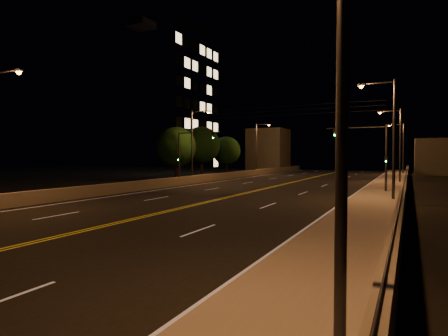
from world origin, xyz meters
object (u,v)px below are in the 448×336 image
at_px(traffic_signal_right, 373,150).
at_px(tree_1, 201,145).
at_px(traffic_signal_left, 187,151).
at_px(building_tower, 141,101).
at_px(streetlight_0, 324,56).
at_px(streetlight_2, 398,141).
at_px(tree_2, 226,151).
at_px(streetlight_4, 0,129).
at_px(streetlight_6, 258,145).
at_px(streetlight_1, 390,131).
at_px(streetlight_3, 401,145).
at_px(streetlight_5, 194,141).
at_px(tree_0, 176,147).

bearing_deg(traffic_signal_right, tree_1, 148.76).
bearing_deg(traffic_signal_left, building_tower, 138.19).
bearing_deg(streetlight_0, streetlight_2, 90.00).
height_order(streetlight_0, tree_2, streetlight_0).
distance_m(streetlight_4, streetlight_6, 43.80).
relative_size(streetlight_4, tree_1, 1.10).
bearing_deg(traffic_signal_right, tree_2, 138.42).
bearing_deg(streetlight_1, traffic_signal_right, 104.31).
bearing_deg(streetlight_2, streetlight_3, 90.00).
relative_size(streetlight_5, tree_2, 1.33).
distance_m(streetlight_0, tree_1, 51.85).
relative_size(traffic_signal_left, tree_0, 0.86).
bearing_deg(tree_0, traffic_signal_right, -12.82).
height_order(streetlight_3, tree_2, streetlight_3).
xyz_separation_m(traffic_signal_right, tree_1, (-26.07, 15.81, 1.12)).
height_order(streetlight_2, tree_1, streetlight_2).
height_order(streetlight_0, building_tower, building_tower).
relative_size(streetlight_2, building_tower, 0.31).
height_order(streetlight_1, tree_2, streetlight_1).
bearing_deg(building_tower, traffic_signal_right, -25.76).
height_order(traffic_signal_right, tree_2, tree_2).
bearing_deg(tree_1, streetlight_1, -38.30).
bearing_deg(streetlight_1, tree_1, 141.70).
height_order(streetlight_2, streetlight_5, same).
distance_m(traffic_signal_right, building_tower, 46.21).
xyz_separation_m(streetlight_2, streetlight_3, (0.00, 21.39, 0.00)).
bearing_deg(traffic_signal_left, tree_2, 105.32).
bearing_deg(streetlight_1, streetlight_0, -90.00).
bearing_deg(streetlight_1, streetlight_3, 90.00).
bearing_deg(building_tower, streetlight_6, 11.59).
height_order(streetlight_2, building_tower, building_tower).
bearing_deg(streetlight_6, streetlight_0, -67.63).
relative_size(streetlight_5, streetlight_6, 1.00).
xyz_separation_m(traffic_signal_right, tree_2, (-24.78, 21.99, 0.29)).
bearing_deg(building_tower, traffic_signal_left, -41.81).
relative_size(streetlight_4, streetlight_5, 1.00).
xyz_separation_m(streetlight_2, tree_0, (-25.31, -7.22, -0.62)).
bearing_deg(streetlight_1, traffic_signal_left, 163.57).
bearing_deg(streetlight_5, tree_2, 104.73).
relative_size(streetlight_1, streetlight_5, 1.00).
relative_size(traffic_signal_left, tree_2, 0.92).
relative_size(streetlight_2, streetlight_5, 1.00).
xyz_separation_m(streetlight_1, tree_0, (-25.31, 11.39, -0.62)).
bearing_deg(streetlight_1, streetlight_2, 90.00).
distance_m(traffic_signal_right, tree_2, 33.14).
bearing_deg(streetlight_5, streetlight_1, -23.57).
bearing_deg(streetlight_2, tree_1, 173.42).
height_order(traffic_signal_left, tree_0, tree_0).
bearing_deg(streetlight_2, traffic_signal_left, -148.09).
bearing_deg(tree_1, tree_0, -77.60).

